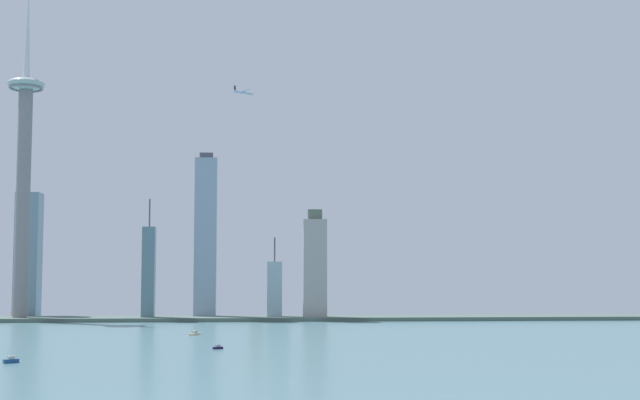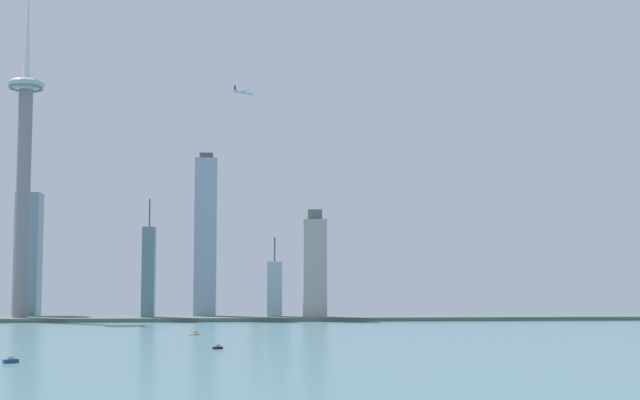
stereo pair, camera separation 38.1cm
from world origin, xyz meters
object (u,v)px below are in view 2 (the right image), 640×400
at_px(skyscraper_2, 28,256).
at_px(airplane, 243,92).
at_px(skyscraper_0, 274,291).
at_px(boat_2, 194,333).
at_px(observation_tower, 24,157).
at_px(skyscraper_3, 315,268).
at_px(skyscraper_6, 149,273).
at_px(skyscraper_1, 282,268).
at_px(boat_3, 218,347).
at_px(skyscraper_4, 206,237).
at_px(skyscraper_5, 258,275).
at_px(boat_0, 11,360).

distance_m(skyscraper_2, airplane, 298.09).
distance_m(skyscraper_0, boat_2, 227.02).
relative_size(observation_tower, skyscraper_3, 3.09).
xyz_separation_m(skyscraper_6, airplane, (96.60, 49.72, 204.78)).
bearing_deg(skyscraper_2, skyscraper_6, -18.71).
bearing_deg(airplane, skyscraper_1, 10.83).
bearing_deg(observation_tower, boat_3, -57.02).
bearing_deg(skyscraper_3, skyscraper_0, 164.28).
relative_size(skyscraper_4, boat_2, 14.37).
bearing_deg(skyscraper_4, skyscraper_2, 172.52).
xyz_separation_m(skyscraper_1, skyscraper_4, (-85.12, -74.63, 32.49)).
xyz_separation_m(skyscraper_0, skyscraper_6, (-132.26, -2.50, 18.37)).
bearing_deg(skyscraper_3, skyscraper_4, 165.52).
relative_size(skyscraper_2, skyscraper_6, 1.08).
height_order(skyscraper_5, boat_3, skyscraper_5).
bearing_deg(skyscraper_0, airplane, 127.06).
height_order(observation_tower, boat_2, observation_tower).
distance_m(observation_tower, airplane, 247.93).
relative_size(observation_tower, boat_0, 42.45).
distance_m(skyscraper_4, boat_0, 459.28).
distance_m(skyscraper_4, airplane, 172.74).
height_order(observation_tower, airplane, observation_tower).
bearing_deg(skyscraper_4, observation_tower, -173.55).
relative_size(skyscraper_0, skyscraper_2, 0.64).
bearing_deg(skyscraper_2, skyscraper_3, -10.15).
bearing_deg(skyscraper_1, boat_0, -107.57).
distance_m(skyscraper_5, airplane, 216.92).
distance_m(skyscraper_2, skyscraper_3, 316.59).
relative_size(boat_2, airplane, 0.52).
xyz_separation_m(skyscraper_3, skyscraper_5, (-60.84, 121.76, -7.94)).
height_order(observation_tower, skyscraper_2, observation_tower).
bearing_deg(observation_tower, skyscraper_6, 0.27).
bearing_deg(skyscraper_6, boat_0, -92.89).
distance_m(skyscraper_2, boat_2, 334.50).
xyz_separation_m(observation_tower, skyscraper_4, (189.22, 21.39, -82.70)).
distance_m(skyscraper_2, skyscraper_6, 145.74).
bearing_deg(skyscraper_2, boat_3, -59.71).
bearing_deg(observation_tower, skyscraper_5, 24.74).
relative_size(skyscraper_3, skyscraper_5, 1.03).
bearing_deg(skyscraper_1, skyscraper_3, -73.18).
height_order(skyscraper_2, skyscraper_6, skyscraper_2).
xyz_separation_m(boat_2, boat_3, (25.16, -129.32, -0.22)).
xyz_separation_m(skyscraper_0, airplane, (-35.66, 47.22, 223.15)).
xyz_separation_m(skyscraper_1, boat_2, (-78.33, -307.51, -54.64)).
xyz_separation_m(skyscraper_2, boat_3, (226.49, -387.77, -67.77)).
distance_m(skyscraper_2, boat_3, 454.15).
distance_m(skyscraper_1, skyscraper_5, 34.83).
bearing_deg(observation_tower, skyscraper_2, 96.46).
bearing_deg(skyscraper_4, airplane, 36.67).
distance_m(skyscraper_6, boat_3, 356.31).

